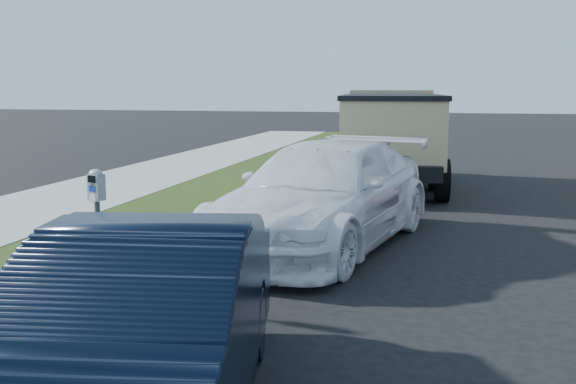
% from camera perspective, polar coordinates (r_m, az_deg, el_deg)
% --- Properties ---
extents(ground, '(120.00, 120.00, 0.00)m').
position_cam_1_polar(ground, '(8.56, 7.64, -7.98)').
color(ground, black).
rests_on(ground, ground).
extents(streetside, '(6.12, 50.00, 0.15)m').
position_cam_1_polar(streetside, '(12.23, -18.21, -2.91)').
color(streetside, gray).
rests_on(streetside, ground).
extents(parking_meter, '(0.23, 0.19, 1.40)m').
position_cam_1_polar(parking_meter, '(8.13, -15.87, -0.84)').
color(parking_meter, '#3F4247').
rests_on(parking_meter, ground).
extents(white_wagon, '(3.34, 5.88, 1.61)m').
position_cam_1_polar(white_wagon, '(10.60, 3.02, -0.19)').
color(white_wagon, white).
rests_on(white_wagon, ground).
extents(navy_sedan, '(2.37, 4.66, 1.46)m').
position_cam_1_polar(navy_sedan, '(5.01, -12.46, -11.62)').
color(navy_sedan, black).
rests_on(navy_sedan, ground).
extents(dump_truck, '(2.96, 6.32, 2.40)m').
position_cam_1_polar(dump_truck, '(17.31, 8.72, 5.05)').
color(dump_truck, black).
rests_on(dump_truck, ground).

